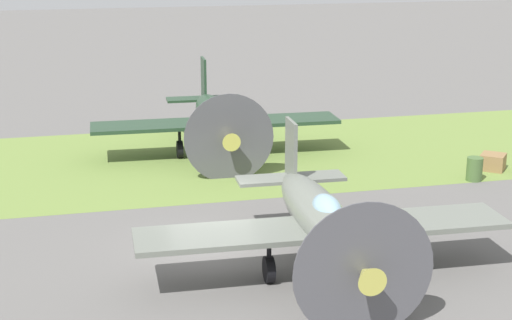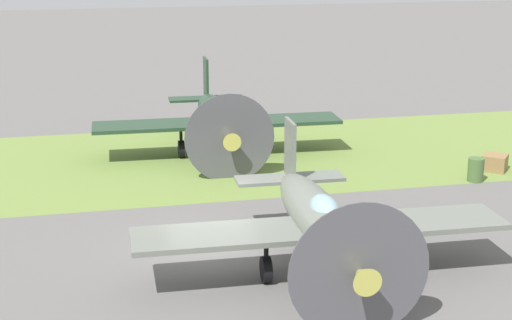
# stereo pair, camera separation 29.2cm
# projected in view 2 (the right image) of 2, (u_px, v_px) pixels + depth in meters

# --- Properties ---
(ground_plane) EXTENTS (160.00, 160.00, 0.00)m
(ground_plane) POSITION_uv_depth(u_px,v_px,m) (211.00, 251.00, 23.10)
(ground_plane) COLOR #605E5B
(grass_verge) EXTENTS (120.00, 11.00, 0.01)m
(grass_verge) POSITION_uv_depth(u_px,v_px,m) (171.00, 161.00, 32.24)
(grass_verge) COLOR olive
(grass_verge) RESTS_ON ground
(airplane_lead) EXTENTS (10.24, 8.13, 3.66)m
(airplane_lead) POSITION_uv_depth(u_px,v_px,m) (319.00, 220.00, 21.27)
(airplane_lead) COLOR slate
(airplane_lead) RESTS_ON ground
(airplane_wingman) EXTENTS (10.40, 8.25, 3.72)m
(airplane_wingman) POSITION_uv_depth(u_px,v_px,m) (217.00, 118.00, 32.95)
(airplane_wingman) COLOR #233D28
(airplane_wingman) RESTS_ON ground
(fuel_drum) EXTENTS (0.60, 0.60, 0.90)m
(fuel_drum) POSITION_uv_depth(u_px,v_px,m) (476.00, 170.00, 29.51)
(fuel_drum) COLOR #476633
(fuel_drum) RESTS_ON ground
(supply_crate) EXTENTS (1.27, 1.27, 0.64)m
(supply_crate) POSITION_uv_depth(u_px,v_px,m) (495.00, 163.00, 30.89)
(supply_crate) COLOR olive
(supply_crate) RESTS_ON ground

